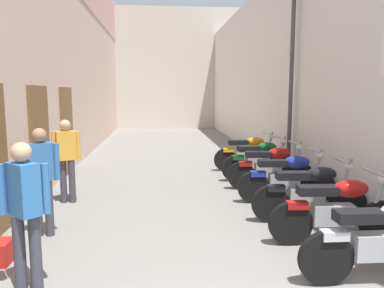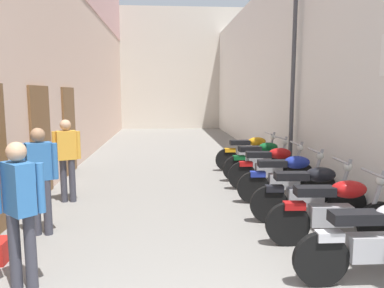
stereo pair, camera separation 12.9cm
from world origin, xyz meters
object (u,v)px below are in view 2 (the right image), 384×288
object	(u,v)px
motorcycle_third	(309,192)
motorcycle_fourth	(287,177)
motorcycle_second	(335,210)
motorcycle_fifth	(272,166)
street_lamp	(290,62)
motorcycle_sixth	(261,159)
pedestrian_further_down	(67,154)
pedestrian_mid_alley	(40,173)
pedestrian_by_doorway	(20,205)
motorcycle_nearest	(380,240)
motorcycle_seventh	(250,152)

from	to	relation	value
motorcycle_third	motorcycle_fourth	size ratio (longest dim) A/B	1.00
motorcycle_third	motorcycle_second	bearing A→B (deg)	-90.00
motorcycle_fifth	street_lamp	world-z (taller)	street_lamp
motorcycle_second	street_lamp	xyz separation A→B (m)	(0.70, 4.08, 2.27)
motorcycle_fourth	motorcycle_sixth	size ratio (longest dim) A/B	1.00
motorcycle_sixth	motorcycle_fifth	bearing A→B (deg)	-89.99
pedestrian_further_down	pedestrian_mid_alley	bearing A→B (deg)	-88.39
pedestrian_by_doorway	street_lamp	bearing A→B (deg)	47.74
motorcycle_nearest	motorcycle_third	distance (m)	1.94
motorcycle_second	motorcycle_sixth	size ratio (longest dim) A/B	1.00
motorcycle_second	motorcycle_seventh	world-z (taller)	same
motorcycle_third	pedestrian_by_doorway	xyz separation A→B (m)	(-3.77, -1.74, 0.42)
motorcycle_fourth	pedestrian_by_doorway	world-z (taller)	pedestrian_by_doorway
motorcycle_sixth	pedestrian_further_down	bearing A→B (deg)	-160.26
pedestrian_by_doorway	motorcycle_second	bearing A→B (deg)	12.61
motorcycle_seventh	street_lamp	distance (m)	2.52
street_lamp	pedestrian_mid_alley	bearing A→B (deg)	-144.58
motorcycle_second	street_lamp	distance (m)	4.72
motorcycle_fourth	pedestrian_further_down	bearing A→B (deg)	174.46
motorcycle_second	motorcycle_seventh	bearing A→B (deg)	90.00
motorcycle_third	motorcycle_fifth	world-z (taller)	same
motorcycle_second	pedestrian_by_doorway	world-z (taller)	pedestrian_by_doorway
motorcycle_fourth	motorcycle_third	bearing A→B (deg)	-90.00
motorcycle_third	motorcycle_seventh	bearing A→B (deg)	90.00
pedestrian_further_down	motorcycle_nearest	bearing A→B (deg)	-39.50
motorcycle_fifth	motorcycle_second	bearing A→B (deg)	-90.00
motorcycle_third	pedestrian_further_down	size ratio (longest dim) A/B	1.18
motorcycle_seventh	pedestrian_mid_alley	xyz separation A→B (m)	(-4.07, -4.22, 0.42)
motorcycle_second	motorcycle_fifth	bearing A→B (deg)	90.00
motorcycle_sixth	street_lamp	size ratio (longest dim) A/B	0.39
motorcycle_fifth	motorcycle_sixth	world-z (taller)	same
motorcycle_nearest	motorcycle_sixth	bearing A→B (deg)	90.00
motorcycle_seventh	pedestrian_by_doorway	world-z (taller)	pedestrian_by_doorway
motorcycle_nearest	motorcycle_second	xyz separation A→B (m)	(-0.00, 1.04, 0.00)
street_lamp	motorcycle_third	bearing A→B (deg)	-102.44
motorcycle_nearest	motorcycle_fourth	xyz separation A→B (m)	(-0.00, 2.99, 0.00)
motorcycle_fifth	pedestrian_further_down	size ratio (longest dim) A/B	1.18
pedestrian_further_down	street_lamp	xyz separation A→B (m)	(4.81, 1.73, 1.86)
motorcycle_nearest	motorcycle_third	xyz separation A→B (m)	(-0.00, 1.94, 0.00)
motorcycle_second	pedestrian_mid_alley	world-z (taller)	pedestrian_mid_alley
motorcycle_seventh	pedestrian_further_down	size ratio (longest dim) A/B	1.18
motorcycle_second	street_lamp	bearing A→B (deg)	80.24
pedestrian_mid_alley	street_lamp	size ratio (longest dim) A/B	0.33
motorcycle_second	pedestrian_further_down	size ratio (longest dim) A/B	1.18
pedestrian_by_doorway	street_lamp	size ratio (longest dim) A/B	0.33
motorcycle_sixth	motorcycle_second	bearing A→B (deg)	-90.00
motorcycle_fifth	pedestrian_by_doorway	world-z (taller)	pedestrian_by_doorway
motorcycle_second	motorcycle_nearest	bearing A→B (deg)	-90.00
motorcycle_seventh	pedestrian_further_down	distance (m)	4.86
motorcycle_fourth	motorcycle_fifth	size ratio (longest dim) A/B	1.00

